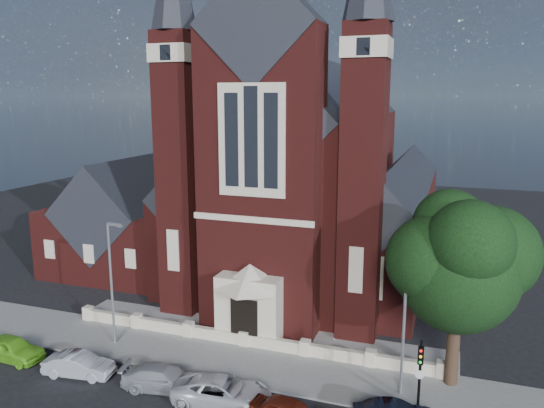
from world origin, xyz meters
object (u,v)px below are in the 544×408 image
(car_silver_b, at_px, (163,378))
(parish_hall, at_px, (131,225))
(street_lamp_left, at_px, (112,277))
(street_lamp_right, at_px, (406,315))
(car_lime_van, at_px, (11,348))
(car_silver_a, at_px, (79,365))
(street_tree, at_px, (461,267))
(traffic_signal, at_px, (420,368))
(car_white_suv, at_px, (222,391))
(church, at_px, (313,182))

(car_silver_b, bearing_deg, parish_hall, 28.15)
(street_lamp_left, height_order, street_lamp_right, same)
(car_lime_van, bearing_deg, street_lamp_right, -78.72)
(street_lamp_right, xyz_separation_m, car_silver_a, (-17.63, -4.00, -3.93))
(parish_hall, height_order, street_tree, street_tree)
(car_lime_van, relative_size, car_silver_b, 0.94)
(car_silver_a, relative_size, car_silver_b, 0.89)
(street_lamp_left, bearing_deg, car_silver_b, -32.87)
(street_lamp_left, bearing_deg, parish_hall, 120.02)
(car_silver_a, bearing_deg, traffic_signal, -90.88)
(car_white_suv, bearing_deg, car_silver_a, 83.61)
(street_lamp_right, bearing_deg, street_lamp_left, 180.00)
(traffic_signal, distance_m, car_silver_a, 18.80)
(car_lime_van, xyz_separation_m, car_silver_a, (5.16, -0.23, -0.06))
(street_lamp_right, relative_size, car_silver_a, 2.01)
(car_silver_a, bearing_deg, church, -26.53)
(church, relative_size, car_lime_van, 8.16)
(church, relative_size, traffic_signal, 8.72)
(church, distance_m, street_lamp_right, 21.76)
(parish_hall, bearing_deg, car_silver_b, -52.11)
(church, height_order, car_silver_b, church)
(car_white_suv, bearing_deg, street_tree, -70.69)
(parish_hall, relative_size, car_white_suv, 2.37)
(car_white_suv, bearing_deg, car_silver_b, 79.06)
(car_lime_van, bearing_deg, church, -27.33)
(church, distance_m, car_white_suv, 24.06)
(street_tree, height_order, car_silver_b, street_tree)
(street_lamp_left, relative_size, car_white_suv, 1.57)
(church, distance_m, parish_hall, 17.26)
(car_silver_a, height_order, car_white_suv, car_white_suv)
(car_silver_b, distance_m, car_white_suv, 3.63)
(street_lamp_right, bearing_deg, car_silver_b, -163.57)
(traffic_signal, height_order, car_silver_a, traffic_signal)
(car_white_suv, bearing_deg, street_lamp_left, 60.11)
(street_lamp_right, xyz_separation_m, traffic_signal, (0.91, -1.57, -2.02))
(street_lamp_left, distance_m, traffic_signal, 19.08)
(car_silver_b, bearing_deg, car_silver_a, 84.13)
(street_lamp_left, height_order, traffic_signal, street_lamp_left)
(street_tree, height_order, street_lamp_left, street_tree)
(street_lamp_left, height_order, car_silver_b, street_lamp_left)
(church, relative_size, street_tree, 3.26)
(traffic_signal, xyz_separation_m, car_silver_a, (-18.54, -2.43, -1.92))
(car_silver_b, xyz_separation_m, car_white_suv, (3.62, -0.24, 0.05))
(car_lime_van, relative_size, car_white_suv, 0.83)
(street_tree, xyz_separation_m, street_lamp_right, (-2.51, -1.71, -2.36))
(street_tree, height_order, car_silver_a, street_tree)
(street_lamp_left, distance_m, car_silver_a, 5.62)
(street_tree, height_order, street_lamp_right, street_tree)
(church, xyz_separation_m, parish_hall, (-16.00, -4.94, -4.17))
(street_lamp_left, relative_size, car_silver_a, 2.01)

